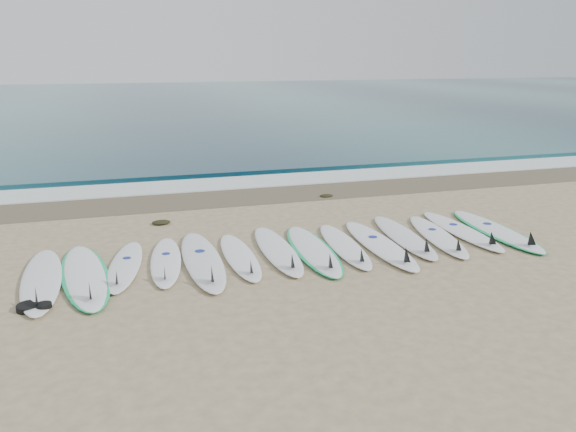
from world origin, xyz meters
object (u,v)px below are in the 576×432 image
object	(u,v)px
surfboard_0	(41,280)
surfboard_13	(497,230)
surfboard_7	(313,250)
leash_coil	(32,307)

from	to	relation	value
surfboard_0	surfboard_13	size ratio (longest dim) A/B	0.98
surfboard_0	surfboard_7	size ratio (longest dim) A/B	1.01
surfboard_0	surfboard_7	xyz separation A→B (m)	(4.30, 0.16, -0.01)
surfboard_7	leash_coil	distance (m)	4.44
surfboard_0	surfboard_13	world-z (taller)	surfboard_13
surfboard_0	surfboard_13	xyz separation A→B (m)	(7.99, 0.22, -0.01)
surfboard_0	leash_coil	xyz separation A→B (m)	(-0.00, -0.92, -0.01)
surfboard_13	leash_coil	xyz separation A→B (m)	(-8.00, -1.13, -0.00)
leash_coil	surfboard_13	bearing A→B (deg)	8.07
surfboard_7	surfboard_0	bearing A→B (deg)	-174.97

